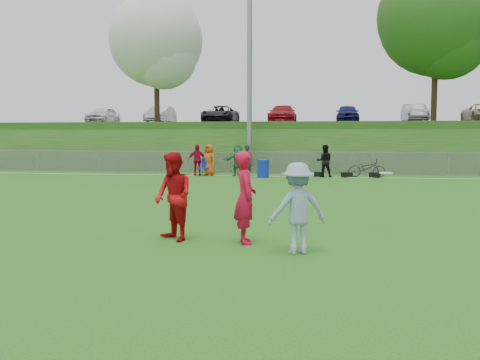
% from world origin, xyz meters
% --- Properties ---
extents(ground, '(120.00, 120.00, 0.00)m').
position_xyz_m(ground, '(0.00, 0.00, 0.00)').
color(ground, '#1E5C13').
rests_on(ground, ground).
extents(sideline_far, '(60.00, 0.10, 0.01)m').
position_xyz_m(sideline_far, '(0.00, 18.00, 0.01)').
color(sideline_far, white).
rests_on(sideline_far, ground).
extents(fence, '(58.00, 0.06, 1.30)m').
position_xyz_m(fence, '(0.00, 20.00, 0.65)').
color(fence, gray).
rests_on(fence, ground).
extents(light_pole, '(1.20, 0.40, 12.15)m').
position_xyz_m(light_pole, '(-3.00, 20.80, 6.71)').
color(light_pole, gray).
rests_on(light_pole, ground).
extents(berm, '(120.00, 18.00, 3.00)m').
position_xyz_m(berm, '(0.00, 31.00, 1.50)').
color(berm, '#174914').
rests_on(berm, ground).
extents(parking_lot, '(120.00, 12.00, 0.10)m').
position_xyz_m(parking_lot, '(0.00, 33.00, 3.05)').
color(parking_lot, black).
rests_on(parking_lot, berm).
extents(tree_white_flowering, '(6.30, 6.30, 8.78)m').
position_xyz_m(tree_white_flowering, '(-9.84, 24.92, 8.32)').
color(tree_white_flowering, black).
rests_on(tree_white_flowering, berm).
extents(tree_green_near, '(7.14, 7.14, 9.95)m').
position_xyz_m(tree_green_near, '(8.16, 24.42, 9.03)').
color(tree_green_near, black).
rests_on(tree_green_near, berm).
extents(car_row, '(32.04, 5.18, 1.44)m').
position_xyz_m(car_row, '(-1.17, 32.00, 3.82)').
color(car_row, white).
rests_on(car_row, parking_lot).
extents(spectator_row, '(7.83, 0.88, 1.69)m').
position_xyz_m(spectator_row, '(-2.83, 18.00, 0.85)').
color(spectator_row, '#B10C32').
rests_on(spectator_row, ground).
extents(gear_bags, '(7.54, 0.46, 0.26)m').
position_xyz_m(gear_bags, '(1.17, 18.10, 0.13)').
color(gear_bags, black).
rests_on(gear_bags, ground).
extents(player_red_left, '(0.64, 0.80, 1.90)m').
position_xyz_m(player_red_left, '(-0.07, 0.41, 0.95)').
color(player_red_left, red).
rests_on(player_red_left, ground).
extents(player_red_center, '(1.15, 1.14, 1.87)m').
position_xyz_m(player_red_center, '(-1.61, 0.44, 0.94)').
color(player_red_center, '#B90C12').
rests_on(player_red_center, ground).
extents(player_blue, '(1.26, 1.00, 1.71)m').
position_xyz_m(player_blue, '(1.04, -0.37, 0.86)').
color(player_blue, '#8BA4C1').
rests_on(player_blue, ground).
extents(frisbee, '(0.30, 0.30, 0.03)m').
position_xyz_m(frisbee, '(2.86, 1.88, 1.38)').
color(frisbee, white).
rests_on(frisbee, ground).
extents(recycling_bin, '(0.76, 0.76, 0.92)m').
position_xyz_m(recycling_bin, '(-1.75, 17.25, 0.46)').
color(recycling_bin, '#1028B0').
rests_on(recycling_bin, ground).
extents(camp_chair, '(0.70, 0.71, 0.97)m').
position_xyz_m(camp_chair, '(-5.05, 17.81, 0.29)').
color(camp_chair, '#0F2DAC').
rests_on(camp_chair, ground).
extents(bicycle, '(1.99, 1.00, 1.00)m').
position_xyz_m(bicycle, '(3.59, 18.18, 0.50)').
color(bicycle, '#2E2D30').
rests_on(bicycle, ground).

